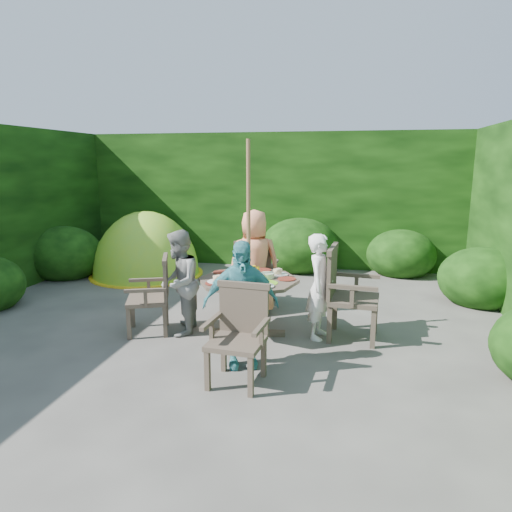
% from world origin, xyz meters
% --- Properties ---
extents(ground, '(60.00, 60.00, 0.00)m').
position_xyz_m(ground, '(0.00, 0.00, 0.00)').
color(ground, '#484540').
rests_on(ground, ground).
extents(hedge_enclosure, '(9.00, 9.00, 2.50)m').
position_xyz_m(hedge_enclosure, '(0.00, 1.33, 1.25)').
color(hedge_enclosure, black).
rests_on(hedge_enclosure, ground).
extents(patio_table, '(1.29, 1.29, 0.80)m').
position_xyz_m(patio_table, '(0.41, -0.05, 0.56)').
color(patio_table, '#3C3127').
rests_on(patio_table, ground).
extents(parasol_pole, '(0.05, 0.05, 2.20)m').
position_xyz_m(parasol_pole, '(0.41, -0.05, 1.10)').
color(parasol_pole, brown).
rests_on(parasol_pole, ground).
extents(garden_chair_right, '(0.59, 0.65, 1.00)m').
position_xyz_m(garden_chair_right, '(1.49, 0.10, 0.54)').
color(garden_chair_right, '#3C3127').
rests_on(garden_chair_right, ground).
extents(garden_chair_left, '(0.61, 0.64, 0.86)m').
position_xyz_m(garden_chair_left, '(-0.69, -0.18, 0.46)').
color(garden_chair_left, '#3C3127').
rests_on(garden_chair_left, ground).
extents(garden_chair_back, '(0.54, 0.48, 0.89)m').
position_xyz_m(garden_chair_back, '(0.26, 1.04, 0.47)').
color(garden_chair_back, '#3C3127').
rests_on(garden_chair_back, ground).
extents(garden_chair_front, '(0.55, 0.50, 0.85)m').
position_xyz_m(garden_chair_front, '(0.57, -1.15, 0.45)').
color(garden_chair_front, '#3C3127').
rests_on(garden_chair_front, ground).
extents(child_right, '(0.35, 0.48, 1.19)m').
position_xyz_m(child_right, '(1.20, 0.05, 0.59)').
color(child_right, white).
rests_on(child_right, ground).
extents(child_left, '(0.55, 0.66, 1.21)m').
position_xyz_m(child_left, '(-0.38, -0.16, 0.61)').
color(child_left, gray).
rests_on(child_left, ground).
extents(child_back, '(0.78, 0.64, 1.37)m').
position_xyz_m(child_back, '(0.31, 0.74, 0.69)').
color(child_back, '#FD9668').
rests_on(child_back, ground).
extents(child_front, '(0.79, 0.52, 1.25)m').
position_xyz_m(child_front, '(0.51, -0.85, 0.62)').
color(child_front, teal).
rests_on(child_front, ground).
extents(dome_tent, '(2.21, 2.21, 2.25)m').
position_xyz_m(dome_tent, '(-2.00, 2.39, 0.00)').
color(dome_tent, '#A0D629').
rests_on(dome_tent, ground).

